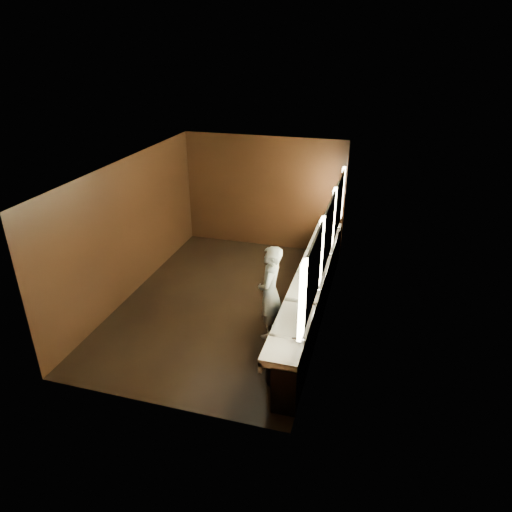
% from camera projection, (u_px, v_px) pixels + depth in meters
% --- Properties ---
extents(floor, '(6.00, 6.00, 0.00)m').
position_uv_depth(floor, '(225.00, 302.00, 9.31)').
color(floor, black).
rests_on(floor, ground).
extents(ceiling, '(4.00, 6.00, 0.02)m').
position_uv_depth(ceiling, '(220.00, 167.00, 8.10)').
color(ceiling, '#2D2D2B').
rests_on(ceiling, wall_back).
extents(wall_back, '(4.00, 0.02, 2.80)m').
position_uv_depth(wall_back, '(264.00, 193.00, 11.31)').
color(wall_back, black).
rests_on(wall_back, floor).
extents(wall_front, '(4.00, 0.02, 2.80)m').
position_uv_depth(wall_front, '(148.00, 325.00, 6.11)').
color(wall_front, black).
rests_on(wall_front, floor).
extents(wall_left, '(0.02, 6.00, 2.80)m').
position_uv_depth(wall_left, '(130.00, 228.00, 9.20)').
color(wall_left, black).
rests_on(wall_left, floor).
extents(wall_right, '(0.02, 6.00, 2.80)m').
position_uv_depth(wall_right, '(328.00, 251.00, 8.21)').
color(wall_right, black).
rests_on(wall_right, floor).
extents(sink_counter, '(0.55, 5.40, 1.01)m').
position_uv_depth(sink_counter, '(313.00, 293.00, 8.66)').
color(sink_counter, black).
rests_on(sink_counter, floor).
extents(mirror_band, '(0.06, 5.03, 1.15)m').
position_uv_depth(mirror_band, '(328.00, 233.00, 8.07)').
color(mirror_band, '#FDF2BA').
rests_on(mirror_band, wall_right).
extents(person, '(0.42, 0.64, 1.74)m').
position_uv_depth(person, '(270.00, 292.00, 7.94)').
color(person, '#9ABDE6').
rests_on(person, floor).
extents(trash_bin, '(0.47, 0.47, 0.59)m').
position_uv_depth(trash_bin, '(278.00, 365.00, 7.06)').
color(trash_bin, black).
rests_on(trash_bin, floor).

